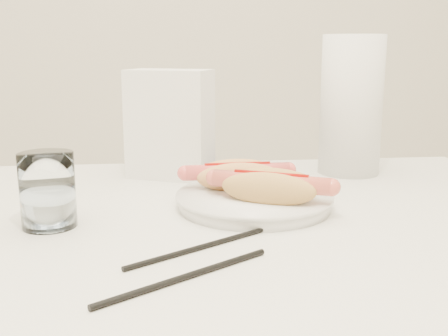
{
  "coord_description": "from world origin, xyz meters",
  "views": [
    {
      "loc": [
        -0.04,
        -0.78,
        1.0
      ],
      "look_at": [
        0.05,
        0.02,
        0.82
      ],
      "focal_mm": 44.01,
      "sensor_mm": 36.0,
      "label": 1
    }
  ],
  "objects": [
    {
      "name": "hotdog_left",
      "position": [
        0.08,
        0.09,
        0.79
      ],
      "size": [
        0.17,
        0.07,
        0.05
      ],
      "rotation": [
        0.0,
        0.0,
        0.04
      ],
      "color": "#E29E5A",
      "rests_on": "plate"
    },
    {
      "name": "chopstick_far",
      "position": [
        0.0,
        -0.13,
        0.75
      ],
      "size": [
        0.18,
        0.12,
        0.01
      ],
      "primitive_type": "cylinder",
      "rotation": [
        0.0,
        1.57,
        0.58
      ],
      "color": "black",
      "rests_on": "table"
    },
    {
      "name": "water_glass",
      "position": [
        -0.2,
        -0.02,
        0.8
      ],
      "size": [
        0.08,
        0.08,
        0.11
      ],
      "primitive_type": "cylinder",
      "color": "white",
      "rests_on": "table"
    },
    {
      "name": "chopstick_near",
      "position": [
        -0.02,
        -0.22,
        0.75
      ],
      "size": [
        0.2,
        0.14,
        0.01
      ],
      "primitive_type": "cylinder",
      "rotation": [
        0.0,
        1.57,
        0.59
      ],
      "color": "black",
      "rests_on": "table"
    },
    {
      "name": "plate",
      "position": [
        0.1,
        0.04,
        0.76
      ],
      "size": [
        0.27,
        0.27,
        0.02
      ],
      "primitive_type": "cylinder",
      "rotation": [
        0.0,
        0.0,
        -0.16
      ],
      "color": "white",
      "rests_on": "table"
    },
    {
      "name": "table",
      "position": [
        0.0,
        0.0,
        0.69
      ],
      "size": [
        1.2,
        0.8,
        0.75
      ],
      "color": "silver",
      "rests_on": "ground"
    },
    {
      "name": "navy_napkin",
      "position": [
        0.09,
        0.26,
        0.75
      ],
      "size": [
        0.17,
        0.17,
        0.01
      ],
      "primitive_type": "cube",
      "rotation": [
        0.0,
        0.0,
        -0.21
      ],
      "color": "#121135",
      "rests_on": "table"
    },
    {
      "name": "paper_towel_roll",
      "position": [
        0.33,
        0.27,
        0.89
      ],
      "size": [
        0.13,
        0.13,
        0.27
      ],
      "primitive_type": "cylinder",
      "rotation": [
        0.0,
        0.0,
        0.08
      ],
      "color": "silver",
      "rests_on": "table"
    },
    {
      "name": "hotdog_right",
      "position": [
        0.12,
        0.0,
        0.79
      ],
      "size": [
        0.17,
        0.12,
        0.05
      ],
      "rotation": [
        0.0,
        0.0,
        -0.44
      ],
      "color": "tan",
      "rests_on": "plate"
    },
    {
      "name": "napkin_box",
      "position": [
        -0.03,
        0.27,
        0.85
      ],
      "size": [
        0.18,
        0.14,
        0.21
      ],
      "primitive_type": "cube",
      "rotation": [
        0.0,
        0.0,
        -0.4
      ],
      "color": "white",
      "rests_on": "table"
    }
  ]
}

